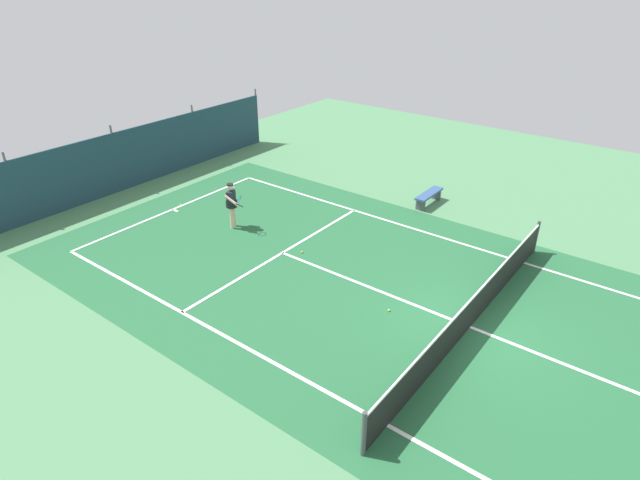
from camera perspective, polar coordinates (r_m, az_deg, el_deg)
The scene contains 9 objects.
ground_plane at distance 14.43m, azimuth 15.75°, elevation -8.98°, with size 36.00×36.00×0.00m, color #4C8456.
court_surface at distance 14.42m, azimuth 15.75°, elevation -8.97°, with size 11.02×26.60×0.01m.
tennis_net at distance 14.13m, azimuth 16.01°, elevation -7.32°, with size 10.12×0.10×1.10m.
back_fence at distance 23.51m, azimuth -21.31°, elevation 6.80°, with size 16.30×0.98×2.70m.
tennis_player at distance 18.64m, azimuth -9.44°, elevation 4.01°, with size 0.57×0.83×1.64m.
tennis_ball_near_player at distance 21.15m, azimuth -14.72°, elevation 3.68°, with size 0.07×0.07×0.07m, color #CCDB33.
tennis_ball_midcourt at distance 17.16m, azimuth -1.95°, elevation -1.30°, with size 0.07×0.07×0.07m, color #CCDB33.
tennis_ball_by_sideline at distance 14.56m, azimuth 7.40°, elevation -7.48°, with size 0.07×0.07×0.07m, color #CCDB33.
courtside_bench at distance 20.84m, azimuth 11.61°, elevation 4.69°, with size 1.60×0.40×0.49m.
Camera 1 is at (-11.12, -3.64, 8.43)m, focal length 29.84 mm.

